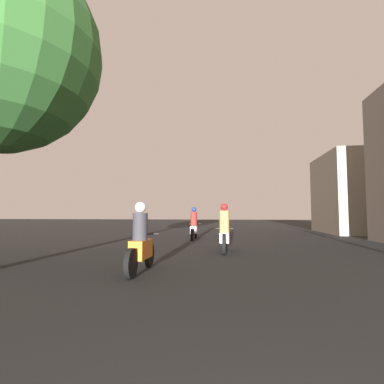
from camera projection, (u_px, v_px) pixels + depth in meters
The scene contains 4 objects.
motorcycle_orange at pixel (141, 244), 6.50m from camera, with size 0.60×1.91×1.53m.
motorcycle_silver at pixel (224, 233), 9.88m from camera, with size 0.60×2.01×1.60m.
motorcycle_white at pixel (194, 226), 14.71m from camera, with size 0.60×2.00×1.58m.
building_right_far at pixel (356, 194), 19.48m from camera, with size 4.16×5.85×5.11m.
Camera 1 is at (-0.43, -0.23, 1.28)m, focal length 28.00 mm.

